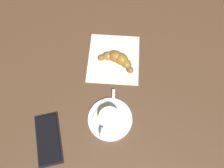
{
  "coord_description": "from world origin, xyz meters",
  "views": [
    {
      "loc": [
        -0.27,
        0.04,
        0.65
      ],
      "look_at": [
        0.01,
        0.02,
        0.03
      ],
      "focal_mm": 34.86,
      "sensor_mm": 36.0,
      "label": 1
    }
  ],
  "objects": [
    {
      "name": "saucer",
      "position": [
        -0.1,
        0.03,
        0.01
      ],
      "size": [
        0.13,
        0.13,
        0.01
      ],
      "primitive_type": "cylinder",
      "color": "silver",
      "rests_on": "ground"
    },
    {
      "name": "napkin",
      "position": [
        0.12,
        0.01,
        0.0
      ],
      "size": [
        0.22,
        0.2,
        0.0
      ],
      "primitive_type": "cube",
      "rotation": [
        0.0,
        0.0,
        -0.14
      ],
      "color": "silver",
      "rests_on": "ground"
    },
    {
      "name": "teaspoon",
      "position": [
        -0.09,
        0.02,
        0.01
      ],
      "size": [
        0.13,
        0.03,
        0.01
      ],
      "color": "silver",
      "rests_on": "saucer"
    },
    {
      "name": "croissant",
      "position": [
        0.1,
        -0.01,
        0.02
      ],
      "size": [
        0.09,
        0.12,
        0.04
      ],
      "color": "brown",
      "rests_on": "napkin"
    },
    {
      "name": "ground_plane",
      "position": [
        0.0,
        0.0,
        0.0
      ],
      "size": [
        1.8,
        1.8,
        0.0
      ],
      "primitive_type": "plane",
      "color": "#523723"
    },
    {
      "name": "sugar_packet",
      "position": [
        -0.07,
        0.06,
        0.01
      ],
      "size": [
        0.07,
        0.05,
        0.01
      ],
      "primitive_type": "cube",
      "rotation": [
        0.0,
        0.0,
        8.84
      ],
      "color": "beige",
      "rests_on": "saucer"
    },
    {
      "name": "cell_phone",
      "position": [
        -0.14,
        0.22,
        0.01
      ],
      "size": [
        0.16,
        0.09,
        0.01
      ],
      "color": "black",
      "rests_on": "ground"
    },
    {
      "name": "espresso_cup",
      "position": [
        -0.1,
        0.04,
        0.03
      ],
      "size": [
        0.08,
        0.06,
        0.05
      ],
      "color": "silver",
      "rests_on": "saucer"
    }
  ]
}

